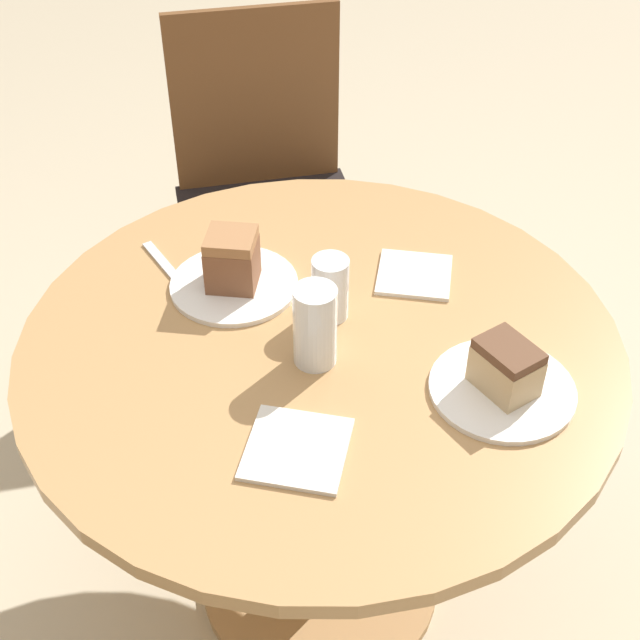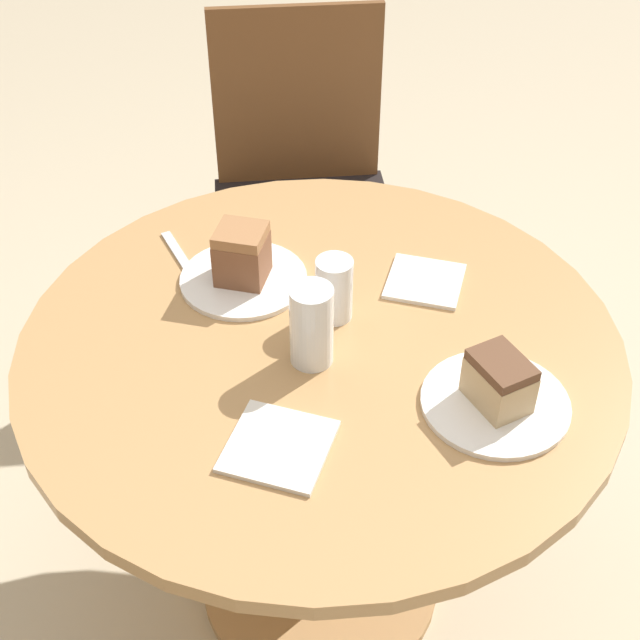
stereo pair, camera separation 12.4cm
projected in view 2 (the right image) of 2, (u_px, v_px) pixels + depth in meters
ground_plane at (320, 581)px, 1.99m from camera, size 8.00×8.00×0.00m
table at (320, 410)px, 1.64m from camera, size 1.03×1.03×0.73m
chair at (302, 187)px, 2.35m from camera, size 0.51×0.45×0.92m
plate_near at (244, 279)px, 1.64m from camera, size 0.23×0.23×0.01m
plate_far at (495, 403)px, 1.40m from camera, size 0.23×0.23×0.01m
cake_slice_near at (242, 254)px, 1.60m from camera, size 0.10×0.10×0.10m
cake_slice_far at (499, 381)px, 1.37m from camera, size 0.11×0.12×0.09m
glass_lemonade at (312, 329)px, 1.44m from camera, size 0.07×0.07×0.15m
glass_water at (334, 292)px, 1.53m from camera, size 0.07×0.07×0.12m
napkin_stack at (279, 446)px, 1.33m from camera, size 0.19×0.19×0.01m
fork at (181, 257)px, 1.69m from camera, size 0.10×0.17×0.00m
napkin_side at (425, 281)px, 1.64m from camera, size 0.16×0.16×0.01m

